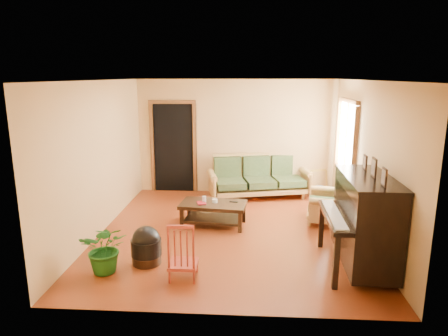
# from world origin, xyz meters

# --- Properties ---
(floor) EXTENTS (5.00, 5.00, 0.00)m
(floor) POSITION_xyz_m (0.00, 0.00, 0.00)
(floor) COLOR #5D200C
(floor) RESTS_ON ground
(doorway) EXTENTS (1.08, 0.16, 2.05)m
(doorway) POSITION_xyz_m (-1.45, 2.48, 1.02)
(doorway) COLOR black
(doorway) RESTS_ON floor
(window) EXTENTS (0.12, 1.36, 1.46)m
(window) POSITION_xyz_m (2.21, 1.30, 1.50)
(window) COLOR white
(window) RESTS_ON right_wall
(sofa) EXTENTS (2.37, 1.40, 0.95)m
(sofa) POSITION_xyz_m (0.55, 2.07, 0.47)
(sofa) COLOR #A57A3C
(sofa) RESTS_ON floor
(coffee_table) EXTENTS (1.24, 0.77, 0.43)m
(coffee_table) POSITION_xyz_m (-0.33, 0.29, 0.21)
(coffee_table) COLOR black
(coffee_table) RESTS_ON floor
(armchair) EXTENTS (0.97, 1.00, 0.86)m
(armchair) POSITION_xyz_m (1.77, 0.59, 0.43)
(armchair) COLOR #A57A3C
(armchair) RESTS_ON floor
(piano) EXTENTS (0.93, 1.54, 1.34)m
(piano) POSITION_xyz_m (1.94, -1.20, 0.67)
(piano) COLOR black
(piano) RESTS_ON floor
(footstool) EXTENTS (0.57, 0.57, 0.42)m
(footstool) POSITION_xyz_m (-1.16, -1.28, 0.21)
(footstool) COLOR black
(footstool) RESTS_ON floor
(red_chair) EXTENTS (0.38, 0.42, 0.81)m
(red_chair) POSITION_xyz_m (-0.56, -1.67, 0.41)
(red_chair) COLOR maroon
(red_chair) RESTS_ON floor
(leaning_frame) EXTENTS (0.46, 0.25, 0.61)m
(leaning_frame) POSITION_xyz_m (1.90, 2.40, 0.30)
(leaning_frame) COLOR gold
(leaning_frame) RESTS_ON floor
(ceramic_crock) EXTENTS (0.23, 0.23, 0.26)m
(ceramic_crock) POSITION_xyz_m (1.90, 2.16, 0.13)
(ceramic_crock) COLOR #344F9D
(ceramic_crock) RESTS_ON floor
(potted_plant) EXTENTS (0.71, 0.63, 0.71)m
(potted_plant) POSITION_xyz_m (-1.65, -1.57, 0.36)
(potted_plant) COLOR #1C5F1B
(potted_plant) RESTS_ON floor
(book) EXTENTS (0.20, 0.24, 0.02)m
(book) POSITION_xyz_m (-0.61, 0.22, 0.44)
(book) COLOR maroon
(book) RESTS_ON coffee_table
(candle) EXTENTS (0.09, 0.09, 0.12)m
(candle) POSITION_xyz_m (-0.49, 0.30, 0.49)
(candle) COLOR silver
(candle) RESTS_ON coffee_table
(glass_jar) EXTENTS (0.12, 0.12, 0.06)m
(glass_jar) POSITION_xyz_m (-0.30, 0.31, 0.46)
(glass_jar) COLOR white
(glass_jar) RESTS_ON coffee_table
(remote) EXTENTS (0.16, 0.07, 0.02)m
(remote) POSITION_xyz_m (0.04, 0.35, 0.44)
(remote) COLOR black
(remote) RESTS_ON coffee_table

